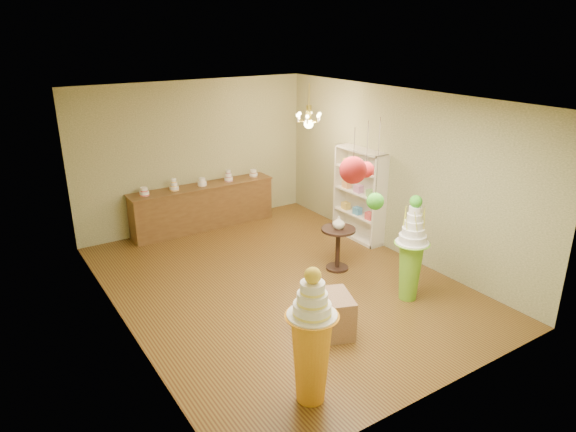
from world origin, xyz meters
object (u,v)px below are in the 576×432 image
round_table (338,243)px  pedestal_green (411,257)px  pedestal_orange (311,347)px  sideboard (203,206)px

round_table → pedestal_green: bearing=-79.0°
pedestal_orange → sideboard: (1.19, 5.52, -0.21)m
pedestal_green → sideboard: (-1.40, 4.48, -0.22)m
pedestal_green → round_table: size_ratio=2.23×
sideboard → round_table: 3.26m
pedestal_orange → round_table: (2.32, 2.46, -0.20)m
pedestal_orange → round_table: size_ratio=2.18×
pedestal_green → pedestal_orange: size_ratio=1.02×
round_table → pedestal_orange: bearing=-133.2°
sideboard → pedestal_green: bearing=-72.6°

